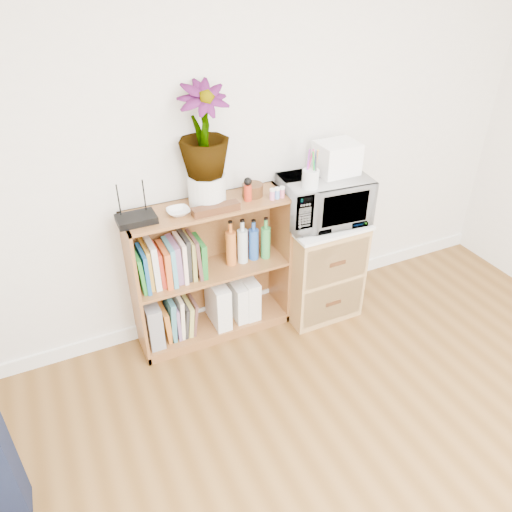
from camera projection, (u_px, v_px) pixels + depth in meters
skirting_board at (252, 299)px, 3.63m from camera, size 4.00×0.02×0.10m
bookshelf at (211, 272)px, 3.17m from camera, size 1.00×0.30×0.95m
wicker_unit at (318, 266)px, 3.45m from camera, size 0.50×0.45×0.70m
microwave at (324, 200)px, 3.16m from camera, size 0.57×0.41×0.30m
pen_cup at (310, 179)px, 2.93m from camera, size 0.10×0.10×0.11m
small_appliance at (337, 158)px, 3.09m from camera, size 0.25×0.21×0.20m
router at (136, 219)px, 2.73m from camera, size 0.21×0.14×0.04m
white_bowl at (178, 212)px, 2.81m from camera, size 0.13×0.13×0.03m
plant_pot at (207, 190)px, 2.88m from camera, size 0.22×0.22×0.19m
potted_plant at (204, 131)px, 2.69m from camera, size 0.29×0.29×0.51m
trinket_box at (216, 209)px, 2.83m from camera, size 0.28×0.07×0.04m
kokeshi_doll at (248, 193)px, 2.94m from camera, size 0.04×0.04×0.10m
wooden_bowl at (252, 190)px, 3.00m from camera, size 0.13×0.13×0.07m
paint_jars at (277, 194)px, 2.97m from camera, size 0.10×0.04×0.05m
file_box at (152, 321)px, 3.16m from camera, size 0.09×0.24×0.30m
magazine_holder_left at (218, 303)px, 3.31m from camera, size 0.10×0.25×0.32m
magazine_holder_mid at (238, 299)px, 3.37m from camera, size 0.09×0.22×0.27m
magazine_holder_right at (248, 296)px, 3.39m from camera, size 0.09×0.23×0.29m
cookbooks at (170, 261)px, 2.99m from camera, size 0.41×0.20×0.29m
liquor_bottles at (247, 241)px, 3.16m from camera, size 0.30×0.07×0.30m
lower_books at (177, 317)px, 3.23m from camera, size 0.23×0.19×0.29m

